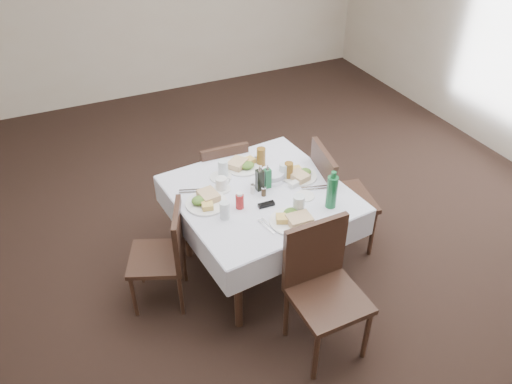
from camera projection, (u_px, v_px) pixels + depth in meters
ground_plane at (269, 248)px, 4.28m from camera, size 7.00×7.00×0.00m
room_shell at (273, 55)px, 3.27m from camera, size 6.04×7.04×2.80m
dining_table at (260, 201)px, 3.70m from camera, size 1.31×1.31×0.76m
chair_north at (222, 178)px, 4.29m from camera, size 0.42×0.42×0.85m
chair_south at (322, 281)px, 3.23m from camera, size 0.46×0.46×0.95m
chair_east at (334, 193)px, 4.00m from camera, size 0.53×0.53×0.96m
chair_west at (167, 251)px, 3.56m from camera, size 0.51×0.51×0.83m
meal_north at (243, 165)px, 3.90m from camera, size 0.29×0.29×0.06m
meal_south at (293, 219)px, 3.35m from camera, size 0.31×0.31×0.07m
meal_east at (300, 175)px, 3.79m from camera, size 0.27×0.27×0.06m
meal_west at (206, 201)px, 3.52m from camera, size 0.30×0.30×0.06m
side_plate_a at (221, 177)px, 3.79m from camera, size 0.17×0.17×0.01m
side_plate_b at (305, 196)px, 3.60m from camera, size 0.14×0.14×0.01m
water_n at (223, 169)px, 3.77m from camera, size 0.08×0.08×0.14m
water_s at (299, 205)px, 3.40m from camera, size 0.08×0.08×0.15m
water_e at (284, 171)px, 3.76m from camera, size 0.07×0.07×0.13m
water_w at (225, 210)px, 3.37m from camera, size 0.07×0.07×0.13m
iced_tea_a at (261, 157)px, 3.91m from camera, size 0.07×0.07×0.15m
iced_tea_b at (289, 171)px, 3.75m from camera, size 0.07×0.07×0.14m
bread_basket at (272, 176)px, 3.76m from camera, size 0.21×0.21×0.07m
oil_cruet_dark at (260, 179)px, 3.62m from camera, size 0.05×0.05×0.21m
oil_cruet_green at (267, 177)px, 3.65m from camera, size 0.05×0.05×0.20m
ketchup_bottle at (240, 201)px, 3.46m from camera, size 0.06×0.06×0.13m
salt_shaker at (253, 189)px, 3.62m from camera, size 0.03×0.03×0.07m
pepper_shaker at (264, 191)px, 3.59m from camera, size 0.03×0.03×0.08m
coffee_mug at (222, 184)px, 3.65m from camera, size 0.15×0.14×0.10m
sunglasses at (266, 205)px, 3.51m from camera, size 0.12×0.04×0.03m
green_bottle at (332, 191)px, 3.44m from camera, size 0.08×0.08×0.29m
sugar_caddy at (294, 184)px, 3.69m from camera, size 0.09×0.06×0.04m
cutlery_n at (259, 163)px, 3.96m from camera, size 0.06×0.19×0.01m
cutlery_s at (268, 226)px, 3.33m from camera, size 0.08×0.18×0.01m
cutlery_e at (315, 188)px, 3.68m from camera, size 0.20×0.10×0.01m
cutlery_w at (193, 191)px, 3.65m from camera, size 0.21×0.12×0.01m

